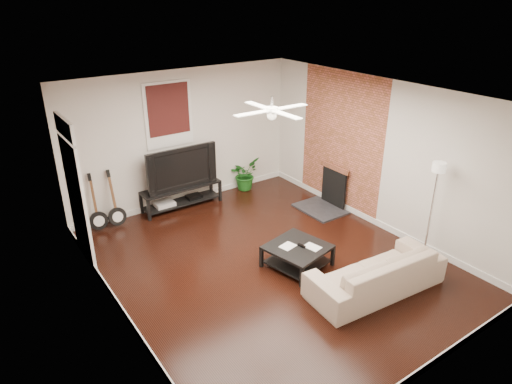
# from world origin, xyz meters

# --- Properties ---
(room) EXTENTS (5.01, 6.01, 2.81)m
(room) POSITION_xyz_m (0.00, 0.00, 1.40)
(room) COLOR black
(room) RESTS_ON ground
(brick_accent) EXTENTS (0.02, 2.20, 2.80)m
(brick_accent) POSITION_xyz_m (2.49, 1.00, 1.40)
(brick_accent) COLOR brown
(brick_accent) RESTS_ON floor
(fireplace) EXTENTS (0.80, 1.10, 0.92)m
(fireplace) POSITION_xyz_m (2.20, 1.00, 0.46)
(fireplace) COLOR black
(fireplace) RESTS_ON floor
(window_back) EXTENTS (1.00, 0.06, 1.30)m
(window_back) POSITION_xyz_m (-0.30, 2.97, 1.95)
(window_back) COLOR #380F0F
(window_back) RESTS_ON wall_back
(door_left) EXTENTS (0.08, 1.00, 2.50)m
(door_left) POSITION_xyz_m (-2.46, 1.90, 1.25)
(door_left) COLOR white
(door_left) RESTS_ON wall_left
(tv_stand) EXTENTS (1.68, 0.45, 0.47)m
(tv_stand) POSITION_xyz_m (-0.24, 2.78, 0.24)
(tv_stand) COLOR black
(tv_stand) RESTS_ON floor
(tv) EXTENTS (1.51, 0.20, 0.87)m
(tv) POSITION_xyz_m (-0.24, 2.80, 0.90)
(tv) COLOR black
(tv) RESTS_ON tv_stand
(coffee_table) EXTENTS (1.06, 1.06, 0.37)m
(coffee_table) POSITION_xyz_m (0.31, -0.34, 0.19)
(coffee_table) COLOR black
(coffee_table) RESTS_ON floor
(sofa) EXTENTS (2.22, 1.02, 0.63)m
(sofa) POSITION_xyz_m (0.87, -1.51, 0.31)
(sofa) COLOR tan
(sofa) RESTS_ON floor
(floor_lamp) EXTENTS (0.31, 0.31, 1.76)m
(floor_lamp) POSITION_xyz_m (2.20, -1.41, 0.88)
(floor_lamp) COLOR silver
(floor_lamp) RESTS_ON floor
(potted_plant) EXTENTS (0.84, 0.81, 0.71)m
(potted_plant) POSITION_xyz_m (1.37, 2.82, 0.36)
(potted_plant) COLOR #1A5B1A
(potted_plant) RESTS_ON floor
(guitar_left) EXTENTS (0.37, 0.28, 1.12)m
(guitar_left) POSITION_xyz_m (-1.99, 2.75, 0.56)
(guitar_left) COLOR black
(guitar_left) RESTS_ON floor
(guitar_right) EXTENTS (0.35, 0.25, 1.12)m
(guitar_right) POSITION_xyz_m (-1.64, 2.72, 0.56)
(guitar_right) COLOR black
(guitar_right) RESTS_ON floor
(ceiling_fan) EXTENTS (1.24, 1.24, 0.32)m
(ceiling_fan) POSITION_xyz_m (0.00, 0.00, 2.60)
(ceiling_fan) COLOR white
(ceiling_fan) RESTS_ON ceiling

